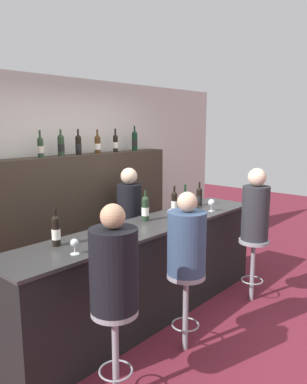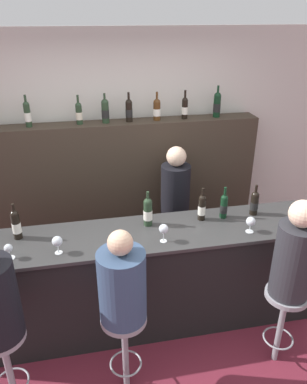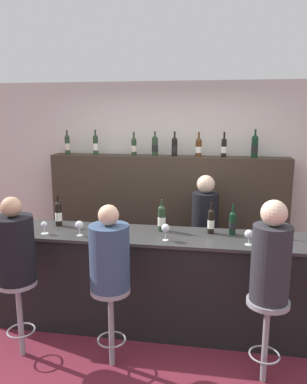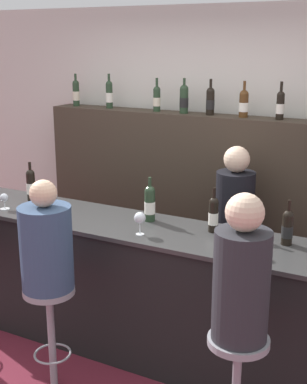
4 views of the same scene
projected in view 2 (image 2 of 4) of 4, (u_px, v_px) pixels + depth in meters
The scene contains 26 objects.
ground_plane at pixel (148, 344), 3.41m from camera, with size 16.00×16.00×0.00m, color maroon.
wall_back at pixel (120, 147), 4.39m from camera, with size 6.40×0.05×2.60m.
bar_counter at pixel (142, 280), 3.45m from camera, with size 3.26×0.62×1.01m.
back_bar_cabinet at pixel (124, 191), 4.40m from camera, with size 3.06×0.28×1.66m.
wine_bottle_counter_0 at pixel (16, 224), 3.10m from camera, with size 0.07×0.07×0.32m.
wine_bottle_counter_1 at pixel (148, 211), 3.29m from camera, with size 0.08×0.08×0.33m.
wine_bottle_counter_2 at pixel (202, 207), 3.38m from camera, with size 0.07×0.07×0.32m.
wine_bottle_counter_3 at pixel (224, 206), 3.42m from camera, with size 0.07×0.07×0.30m.
wine_bottle_counter_4 at pixel (254, 203), 3.48m from camera, with size 0.07×0.07×0.30m.
wine_bottle_backbar_1 at pixel (27, 114), 3.81m from camera, with size 0.07×0.07×0.33m.
wine_bottle_backbar_2 at pixel (79, 113), 3.90m from camera, with size 0.07×0.07×0.30m.
wine_bottle_backbar_3 at pixel (105, 111), 3.95m from camera, with size 0.08×0.08×0.31m.
wine_bottle_backbar_4 at pixel (129, 110), 3.99m from camera, with size 0.07×0.07×0.31m.
wine_bottle_backbar_5 at pixel (157, 109), 4.05m from camera, with size 0.08×0.08×0.30m.
wine_bottle_backbar_6 at pixel (185, 108), 4.10m from camera, with size 0.07×0.07×0.31m.
wine_bottle_backbar_7 at pixel (217, 104), 4.16m from camera, with size 0.08×0.08×0.35m.
wine_glass_0 at pixel (8, 249), 2.86m from camera, with size 0.07×0.07×0.13m.
wine_glass_1 at pixel (57, 242), 2.92m from camera, with size 0.08×0.08×0.15m.
wine_glass_2 at pixel (164, 229), 3.06m from camera, with size 0.08×0.08×0.16m.
wine_glass_3 at pixel (251, 222), 3.20m from camera, with size 0.08×0.08×0.14m.
bar_stool_left at pixel (5, 352), 2.65m from camera, with size 0.34×0.34×0.73m.
bar_stool_middle at pixel (124, 334), 2.80m from camera, with size 0.34×0.34×0.73m.
guest_seated_middle at pixel (122, 283), 2.59m from camera, with size 0.34×0.34×0.73m.
bar_stool_right at pixel (284, 309), 3.03m from camera, with size 0.34×0.34×0.73m.
guest_seated_right at pixel (295, 255), 2.79m from camera, with size 0.30×0.30×0.82m.
bartender at pixel (175, 215), 4.15m from camera, with size 0.31×0.31×1.49m.
Camera 2 is at (-0.43, -2.42, 2.75)m, focal length 35.00 mm.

